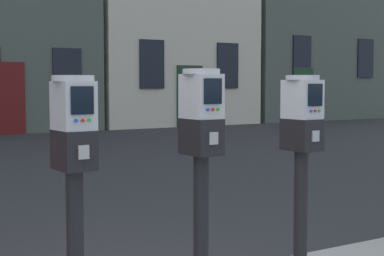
{
  "coord_description": "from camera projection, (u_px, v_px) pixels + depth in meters",
  "views": [
    {
      "loc": [
        -1.63,
        -3.28,
        1.46
      ],
      "look_at": [
        0.28,
        -0.24,
        1.2
      ],
      "focal_mm": 56.82,
      "sensor_mm": 36.0,
      "label": 1
    }
  ],
  "objects": [
    {
      "name": "parking_meter_near_kerb",
      "position": [
        74.0,
        158.0,
        3.11
      ],
      "size": [
        0.22,
        0.25,
        1.36
      ],
      "rotation": [
        0.0,
        0.0,
        -1.56
      ],
      "color": "black",
      "rests_on": "sidewalk_slab"
    },
    {
      "name": "parking_meter_end_of_row",
      "position": [
        302.0,
        141.0,
        3.93
      ],
      "size": [
        0.22,
        0.25,
        1.37
      ],
      "rotation": [
        0.0,
        0.0,
        -1.56
      ],
      "color": "black",
      "rests_on": "sidewalk_slab"
    },
    {
      "name": "parking_meter_twin_adjacent",
      "position": [
        201.0,
        144.0,
        3.52
      ],
      "size": [
        0.22,
        0.25,
        1.41
      ],
      "rotation": [
        0.0,
        0.0,
        -1.56
      ],
      "color": "black",
      "rests_on": "sidewalk_slab"
    }
  ]
}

